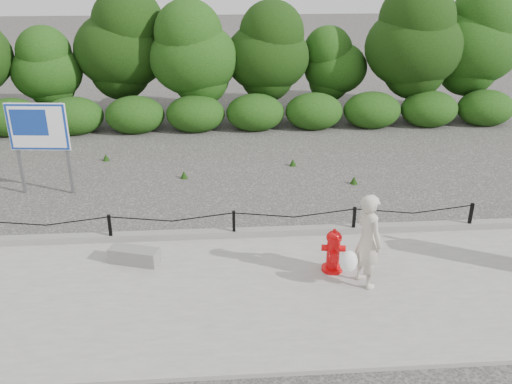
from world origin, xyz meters
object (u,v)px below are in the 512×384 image
object	(u,v)px
pedestrian	(367,242)
concrete_block	(134,256)
advertising_sign	(38,131)
fire_hydrant	(333,251)

from	to	relation	value
pedestrian	concrete_block	distance (m)	4.33
concrete_block	advertising_sign	world-z (taller)	advertising_sign
fire_hydrant	advertising_sign	size ratio (longest dim) A/B	0.37
fire_hydrant	concrete_block	distance (m)	3.74
pedestrian	fire_hydrant	bearing A→B (deg)	21.11
pedestrian	advertising_sign	size ratio (longest dim) A/B	0.76
pedestrian	concrete_block	xyz separation A→B (m)	(-4.15, 1.02, -0.70)
fire_hydrant	advertising_sign	world-z (taller)	advertising_sign
pedestrian	concrete_block	bearing A→B (deg)	53.40
fire_hydrant	advertising_sign	bearing A→B (deg)	156.01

